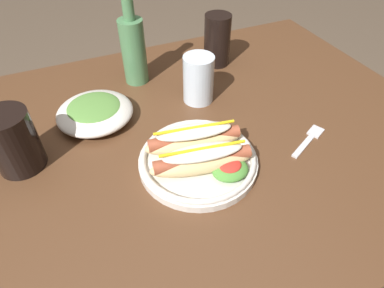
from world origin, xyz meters
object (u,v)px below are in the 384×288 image
object	(u,v)px
side_bowl	(95,112)
fork	(309,139)
hot_dog_plate	(199,155)
glass_bottle	(132,48)
water_cup	(198,79)
soda_cup	(13,141)
extra_cup	(217,40)

from	to	relation	value
side_bowl	fork	bearing A→B (deg)	-31.91
hot_dog_plate	glass_bottle	distance (m)	0.36
fork	water_cup	world-z (taller)	water_cup
soda_cup	glass_bottle	size ratio (longest dim) A/B	0.50
water_cup	fork	bearing A→B (deg)	-56.05
glass_bottle	fork	bearing A→B (deg)	-54.21
soda_cup	glass_bottle	bearing A→B (deg)	35.11
hot_dog_plate	soda_cup	xyz separation A→B (m)	(-0.32, 0.14, 0.04)
water_cup	soda_cup	bearing A→B (deg)	-171.33
extra_cup	glass_bottle	size ratio (longest dim) A/B	0.56
soda_cup	water_cup	distance (m)	0.42
extra_cup	glass_bottle	xyz separation A→B (m)	(-0.24, 0.00, 0.02)
fork	side_bowl	world-z (taller)	side_bowl
soda_cup	extra_cup	world-z (taller)	extra_cup
soda_cup	side_bowl	bearing A→B (deg)	26.72
fork	water_cup	size ratio (longest dim) A/B	1.00
glass_bottle	side_bowl	world-z (taller)	glass_bottle
hot_dog_plate	side_bowl	xyz separation A→B (m)	(-0.16, 0.23, -0.00)
extra_cup	glass_bottle	distance (m)	0.24
extra_cup	side_bowl	size ratio (longest dim) A/B	0.81
water_cup	hot_dog_plate	bearing A→B (deg)	-113.94
hot_dog_plate	water_cup	world-z (taller)	water_cup
fork	side_bowl	size ratio (longest dim) A/B	0.67
water_cup	glass_bottle	size ratio (longest dim) A/B	0.47
fork	side_bowl	bearing A→B (deg)	121.59
water_cup	glass_bottle	xyz separation A→B (m)	(-0.12, 0.15, 0.04)
water_cup	side_bowl	size ratio (longest dim) A/B	0.67
extra_cup	side_bowl	bearing A→B (deg)	-161.58
glass_bottle	side_bowl	distance (m)	0.20
water_cup	glass_bottle	bearing A→B (deg)	128.58
water_cup	extra_cup	xyz separation A→B (m)	(0.12, 0.14, 0.01)
glass_bottle	water_cup	bearing A→B (deg)	-51.42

